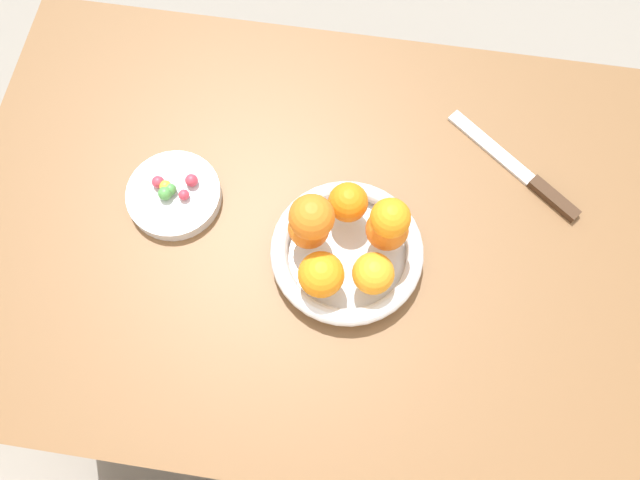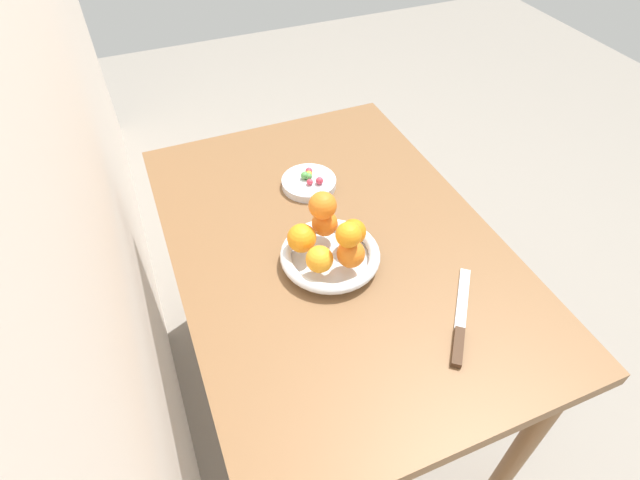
# 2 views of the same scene
# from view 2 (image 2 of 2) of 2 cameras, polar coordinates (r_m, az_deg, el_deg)

# --- Properties ---
(ground_plane) EXTENTS (6.00, 6.00, 0.00)m
(ground_plane) POSITION_cam_2_polar(r_m,az_deg,el_deg) (1.81, 1.13, -16.81)
(ground_plane) COLOR gray
(wall_back) EXTENTS (4.00, 0.05, 2.50)m
(wall_back) POSITION_cam_2_polar(r_m,az_deg,el_deg) (0.87, -31.30, 15.09)
(wall_back) COLOR beige
(wall_back) RESTS_ON ground_plane
(dining_table) EXTENTS (1.10, 0.76, 0.74)m
(dining_table) POSITION_cam_2_polar(r_m,az_deg,el_deg) (1.27, 1.53, -2.80)
(dining_table) COLOR brown
(dining_table) RESTS_ON ground_plane
(fruit_bowl) EXTENTS (0.23, 0.23, 0.04)m
(fruit_bowl) POSITION_cam_2_polar(r_m,az_deg,el_deg) (1.14, 1.16, -1.85)
(fruit_bowl) COLOR silver
(fruit_bowl) RESTS_ON dining_table
(candy_dish) EXTENTS (0.15, 0.15, 0.02)m
(candy_dish) POSITION_cam_2_polar(r_m,az_deg,el_deg) (1.36, -1.28, 6.55)
(candy_dish) COLOR silver
(candy_dish) RESTS_ON dining_table
(orange_0) EXTENTS (0.06, 0.06, 0.06)m
(orange_0) POSITION_cam_2_polar(r_m,az_deg,el_deg) (1.08, 3.55, -1.57)
(orange_0) COLOR orange
(orange_0) RESTS_ON fruit_bowl
(orange_1) EXTENTS (0.06, 0.06, 0.06)m
(orange_1) POSITION_cam_2_polar(r_m,az_deg,el_deg) (1.13, 3.82, 0.93)
(orange_1) COLOR orange
(orange_1) RESTS_ON fruit_bowl
(orange_2) EXTENTS (0.06, 0.06, 0.06)m
(orange_2) POSITION_cam_2_polar(r_m,az_deg,el_deg) (1.15, 0.54, 1.93)
(orange_2) COLOR orange
(orange_2) RESTS_ON fruit_bowl
(orange_3) EXTENTS (0.07, 0.07, 0.07)m
(orange_3) POSITION_cam_2_polar(r_m,az_deg,el_deg) (1.11, -2.10, 0.22)
(orange_3) COLOR orange
(orange_3) RESTS_ON fruit_bowl
(orange_4) EXTENTS (0.06, 0.06, 0.06)m
(orange_4) POSITION_cam_2_polar(r_m,az_deg,el_deg) (1.07, -0.06, -2.21)
(orange_4) COLOR orange
(orange_4) RESTS_ON fruit_bowl
(orange_5) EXTENTS (0.06, 0.06, 0.06)m
(orange_5) POSITION_cam_2_polar(r_m,az_deg,el_deg) (1.10, 0.30, 3.98)
(orange_5) COLOR orange
(orange_5) RESTS_ON orange_2
(orange_6) EXTENTS (0.06, 0.06, 0.06)m
(orange_6) POSITION_cam_2_polar(r_m,az_deg,el_deg) (1.04, 3.28, 0.59)
(orange_6) COLOR orange
(orange_6) RESTS_ON orange_0
(candy_ball_0) EXTENTS (0.02, 0.02, 0.02)m
(candy_ball_0) POSITION_cam_2_polar(r_m,az_deg,el_deg) (1.35, -1.70, 7.37)
(candy_ball_0) COLOR gold
(candy_ball_0) RESTS_ON candy_dish
(candy_ball_1) EXTENTS (0.02, 0.02, 0.02)m
(candy_ball_1) POSITION_cam_2_polar(r_m,az_deg,el_deg) (1.36, -1.29, 7.52)
(candy_ball_1) COLOR gold
(candy_ball_1) RESTS_ON candy_dish
(candy_ball_2) EXTENTS (0.02, 0.02, 0.02)m
(candy_ball_2) POSITION_cam_2_polar(r_m,az_deg,el_deg) (1.37, -1.28, 7.89)
(candy_ball_2) COLOR #C6384C
(candy_ball_2) RESTS_ON candy_dish
(candy_ball_3) EXTENTS (0.02, 0.02, 0.02)m
(candy_ball_3) POSITION_cam_2_polar(r_m,az_deg,el_deg) (1.33, -0.05, 6.79)
(candy_ball_3) COLOR #C6384C
(candy_ball_3) RESTS_ON candy_dish
(candy_ball_4) EXTENTS (0.02, 0.02, 0.02)m
(candy_ball_4) POSITION_cam_2_polar(r_m,az_deg,el_deg) (1.35, -1.75, 7.38)
(candy_ball_4) COLOR #4C9947
(candy_ball_4) RESTS_ON candy_dish
(candy_ball_5) EXTENTS (0.02, 0.02, 0.02)m
(candy_ball_5) POSITION_cam_2_polar(r_m,az_deg,el_deg) (1.33, -1.18, 6.64)
(candy_ball_5) COLOR #C6384C
(candy_ball_5) RESTS_ON candy_dish
(candy_ball_6) EXTENTS (0.02, 0.02, 0.02)m
(candy_ball_6) POSITION_cam_2_polar(r_m,az_deg,el_deg) (1.35, -1.31, 7.27)
(candy_ball_6) COLOR #4C9947
(candy_ball_6) RESTS_ON candy_dish
(knife) EXTENTS (0.22, 0.18, 0.01)m
(knife) POSITION_cam_2_polar(r_m,az_deg,el_deg) (1.08, 15.74, -9.12)
(knife) COLOR #3F2819
(knife) RESTS_ON dining_table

